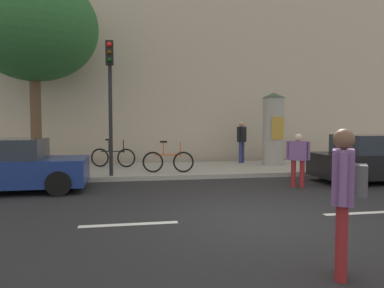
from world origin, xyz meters
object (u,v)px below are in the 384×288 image
at_px(street_tree, 34,28).
at_px(bicycle_upright, 168,161).
at_px(bicycle_leaning, 113,157).
at_px(parked_car_dark, 4,166).
at_px(pedestrian_in_dark_shirt, 298,155).
at_px(pedestrian_in_light_jacket, 344,189).
at_px(pedestrian_with_backpack, 242,138).
at_px(traffic_light, 110,86).
at_px(poster_column, 273,128).
at_px(parked_car_blue, 383,159).

bearing_deg(street_tree, bicycle_upright, -17.52).
bearing_deg(bicycle_leaning, parked_car_dark, -125.28).
relative_size(pedestrian_in_dark_shirt, bicycle_upright, 0.88).
relative_size(pedestrian_in_light_jacket, pedestrian_with_backpack, 1.00).
bearing_deg(bicycle_leaning, pedestrian_with_backpack, 5.70).
xyz_separation_m(traffic_light, pedestrian_in_dark_shirt, (5.36, -2.17, -2.10)).
height_order(poster_column, pedestrian_in_light_jacket, poster_column).
relative_size(street_tree, parked_car_dark, 1.67).
height_order(poster_column, pedestrian_in_dark_shirt, poster_column).
bearing_deg(parked_car_blue, traffic_light, 168.43).
relative_size(poster_column, parked_car_blue, 0.66).
height_order(bicycle_upright, parked_car_dark, parked_car_dark).
bearing_deg(pedestrian_in_dark_shirt, parked_car_dark, 174.69).
xyz_separation_m(traffic_light, pedestrian_in_light_jacket, (3.03, -8.03, -1.95)).
height_order(street_tree, pedestrian_in_light_jacket, street_tree).
bearing_deg(pedestrian_in_light_jacket, poster_column, 71.66).
distance_m(pedestrian_in_dark_shirt, parked_car_blue, 3.14).
relative_size(bicycle_leaning, parked_car_blue, 0.38).
height_order(pedestrian_in_light_jacket, bicycle_leaning, pedestrian_in_light_jacket).
xyz_separation_m(pedestrian_in_dark_shirt, pedestrian_with_backpack, (-0.02, 5.15, 0.27)).
relative_size(traffic_light, parked_car_dark, 1.02).
xyz_separation_m(pedestrian_in_light_jacket, pedestrian_in_dark_shirt, (2.33, 5.86, -0.15)).
distance_m(poster_column, parked_car_dark, 9.80).
distance_m(poster_column, parked_car_blue, 4.42).
distance_m(bicycle_upright, parked_car_blue, 6.94).
xyz_separation_m(street_tree, pedestrian_in_dark_shirt, (8.05, -4.15, -4.30)).
xyz_separation_m(poster_column, bicycle_leaning, (-6.39, 0.40, -1.09)).
height_order(street_tree, parked_car_blue, street_tree).
xyz_separation_m(pedestrian_in_dark_shirt, parked_car_blue, (3.10, 0.44, -0.21)).
xyz_separation_m(bicycle_leaning, parked_car_blue, (8.49, -4.17, 0.17)).
distance_m(parked_car_dark, parked_car_blue, 11.22).
distance_m(pedestrian_in_light_jacket, pedestrian_in_dark_shirt, 6.31).
bearing_deg(poster_column, pedestrian_with_backpack, 137.84).
relative_size(pedestrian_in_dark_shirt, parked_car_blue, 0.35).
relative_size(street_tree, pedestrian_in_light_jacket, 3.91).
xyz_separation_m(street_tree, pedestrian_in_light_jacket, (5.72, -10.01, -4.15)).
bearing_deg(pedestrian_in_dark_shirt, traffic_light, 157.95).
xyz_separation_m(pedestrian_in_light_jacket, parked_car_dark, (-5.78, 6.61, -0.39)).
height_order(street_tree, pedestrian_with_backpack, street_tree).
bearing_deg(pedestrian_with_backpack, pedestrian_in_dark_shirt, -89.75).
bearing_deg(street_tree, poster_column, 0.39).
bearing_deg(parked_car_dark, pedestrian_in_light_jacket, -48.86).
bearing_deg(bicycle_upright, parked_car_blue, -19.03).
relative_size(traffic_light, pedestrian_with_backpack, 2.39).
height_order(street_tree, parked_car_dark, street_tree).
bearing_deg(traffic_light, pedestrian_with_backpack, 29.13).
bearing_deg(pedestrian_in_light_jacket, bicycle_leaning, 106.24).
height_order(traffic_light, bicycle_leaning, traffic_light).
distance_m(street_tree, bicycle_leaning, 5.42).
bearing_deg(poster_column, pedestrian_in_light_jacket, -108.34).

